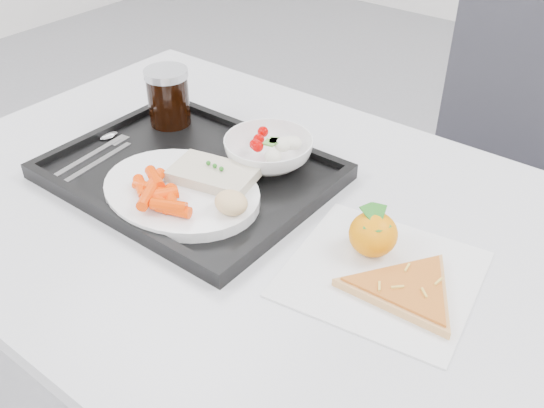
{
  "coord_description": "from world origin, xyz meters",
  "views": [
    {
      "loc": [
        0.5,
        -0.3,
        1.31
      ],
      "look_at": [
        0.03,
        0.31,
        0.77
      ],
      "focal_mm": 40.0,
      "sensor_mm": 36.0,
      "label": 1
    }
  ],
  "objects": [
    {
      "name": "table",
      "position": [
        0.0,
        0.3,
        0.68
      ],
      "size": [
        1.2,
        0.8,
        0.75
      ],
      "color": "silver",
      "rests_on": "ground"
    },
    {
      "name": "tangerine",
      "position": [
        0.2,
        0.32,
        0.79
      ],
      "size": [
        0.08,
        0.08,
        0.07
      ],
      "color": "#FF8100",
      "rests_on": "napkin"
    },
    {
      "name": "bread_roll",
      "position": [
        0.01,
        0.24,
        0.8
      ],
      "size": [
        0.07,
        0.06,
        0.03
      ],
      "color": "#ECBD89",
      "rests_on": "dinner_plate"
    },
    {
      "name": "napkin",
      "position": [
        0.24,
        0.29,
        0.75
      ],
      "size": [
        0.28,
        0.27,
        0.0
      ],
      "color": "silver",
      "rests_on": "table"
    },
    {
      "name": "dinner_plate",
      "position": [
        -0.1,
        0.24,
        0.77
      ],
      "size": [
        0.27,
        0.27,
        0.02
      ],
      "color": "white",
      "rests_on": "tray"
    },
    {
      "name": "salad_bowl",
      "position": [
        -0.05,
        0.41,
        0.79
      ],
      "size": [
        0.15,
        0.15,
        0.05
      ],
      "color": "white",
      "rests_on": "tray"
    },
    {
      "name": "cola_glass",
      "position": [
        -0.29,
        0.41,
        0.82
      ],
      "size": [
        0.08,
        0.08,
        0.11
      ],
      "color": "black",
      "rests_on": "tray"
    },
    {
      "name": "carrot_pile",
      "position": [
        -0.1,
        0.19,
        0.8
      ],
      "size": [
        0.14,
        0.1,
        0.03
      ],
      "color": "#FB3A00",
      "rests_on": "dinner_plate"
    },
    {
      "name": "tray",
      "position": [
        -0.14,
        0.3,
        0.76
      ],
      "size": [
        0.45,
        0.35,
        0.03
      ],
      "color": "black",
      "rests_on": "table"
    },
    {
      "name": "pizza_slice",
      "position": [
        0.28,
        0.27,
        0.76
      ],
      "size": [
        0.27,
        0.27,
        0.02
      ],
      "color": "tan",
      "rests_on": "napkin"
    },
    {
      "name": "cutlery",
      "position": [
        -0.32,
        0.25,
        0.77
      ],
      "size": [
        0.09,
        0.17,
        0.01
      ],
      "color": "silver",
      "rests_on": "tray"
    },
    {
      "name": "chair",
      "position": [
        0.16,
        1.07,
        0.54
      ],
      "size": [
        0.52,
        0.53,
        0.93
      ],
      "color": "#313138",
      "rests_on": "ground"
    },
    {
      "name": "salad_contents",
      "position": [
        -0.04,
        0.42,
        0.8
      ],
      "size": [
        0.09,
        0.09,
        0.02
      ],
      "color": "#B90000",
      "rests_on": "salad_bowl"
    },
    {
      "name": "fish_fillet",
      "position": [
        -0.08,
        0.29,
        0.79
      ],
      "size": [
        0.15,
        0.11,
        0.03
      ],
      "color": "beige",
      "rests_on": "dinner_plate"
    }
  ]
}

